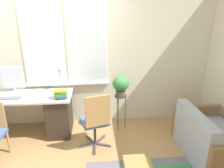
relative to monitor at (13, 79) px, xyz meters
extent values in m
plane|color=tan|center=(0.72, -0.55, -1.01)|extent=(14.00, 14.00, 0.00)
cube|color=beige|center=(0.72, 0.21, 0.34)|extent=(9.00, 0.06, 2.70)
cube|color=white|center=(0.56, 0.17, 0.58)|extent=(0.74, 0.02, 1.55)
cube|color=white|center=(0.56, 0.16, 0.58)|extent=(0.67, 0.01, 1.48)
cube|color=white|center=(1.34, 0.17, 0.58)|extent=(0.74, 0.02, 1.55)
cube|color=white|center=(1.34, 0.16, 0.58)|extent=(0.67, 0.01, 1.48)
cube|color=white|center=(0.95, 0.17, -0.18)|extent=(1.57, 0.11, 0.04)
cube|color=#B2B7BC|center=(-0.04, -0.21, -0.27)|extent=(2.17, 0.67, 0.03)
cube|color=#33281E|center=(0.80, -0.21, -0.65)|extent=(0.40, 0.59, 0.73)
cylinder|color=silver|center=(0.00, 0.00, -0.24)|extent=(0.16, 0.16, 0.02)
cylinder|color=silver|center=(0.00, 0.00, -0.20)|extent=(0.04, 0.04, 0.07)
cube|color=silver|center=(0.00, 0.00, 0.03)|extent=(0.39, 0.02, 0.40)
cube|color=silver|center=(0.00, -0.01, 0.03)|extent=(0.37, 0.01, 0.38)
cube|color=slate|center=(0.04, -0.32, -0.24)|extent=(0.34, 0.12, 0.02)
ellipsoid|color=silver|center=(0.28, -0.34, -0.23)|extent=(0.04, 0.07, 0.04)
cylinder|color=#ADADB2|center=(0.83, -0.02, -0.24)|extent=(0.16, 0.16, 0.01)
cylinder|color=#ADADB2|center=(0.83, -0.02, -0.05)|extent=(0.02, 0.02, 0.38)
ellipsoid|color=#ADADB2|center=(0.83, -0.02, 0.16)|extent=(0.09, 0.09, 0.06)
cube|color=orange|center=(0.90, -0.38, -0.24)|extent=(0.22, 0.13, 0.03)
cube|color=#2851B2|center=(0.90, -0.39, -0.21)|extent=(0.19, 0.19, 0.03)
cube|color=green|center=(0.88, -0.38, -0.18)|extent=(0.22, 0.18, 0.03)
cube|color=green|center=(0.89, -0.39, -0.15)|extent=(0.21, 0.13, 0.04)
cube|color=orange|center=(0.88, -0.37, -0.11)|extent=(0.22, 0.17, 0.03)
cylinder|color=#B2844C|center=(0.08, -0.74, -0.80)|extent=(0.04, 0.04, 0.41)
cube|color=#47474C|center=(1.30, -0.69, -0.99)|extent=(0.28, 0.11, 0.03)
cube|color=#47474C|center=(1.43, -0.80, -0.99)|extent=(0.05, 0.28, 0.03)
cube|color=#47474C|center=(1.57, -0.71, -0.99)|extent=(0.27, 0.13, 0.03)
cube|color=#47474C|center=(1.53, -0.55, -0.99)|extent=(0.20, 0.24, 0.03)
cube|color=#47474C|center=(1.36, -0.54, -0.99)|extent=(0.18, 0.25, 0.03)
cylinder|color=#333338|center=(1.44, -0.66, -0.78)|extent=(0.04, 0.04, 0.40)
cube|color=#4C6699|center=(1.44, -0.66, -0.55)|extent=(0.50, 0.49, 0.06)
cube|color=#B2844C|center=(1.49, -0.86, -0.28)|extent=(0.38, 0.14, 0.49)
cube|color=#9EA8B2|center=(3.24, -1.10, -0.81)|extent=(0.82, 1.04, 0.40)
cube|color=#9EA8B2|center=(2.91, -1.10, -0.43)|extent=(0.16, 1.04, 0.36)
cube|color=olive|center=(3.24, -0.54, -0.71)|extent=(0.82, 0.09, 0.60)
cylinder|color=#333338|center=(1.93, -0.17, -0.33)|extent=(0.23, 0.23, 0.02)
cylinder|color=#333338|center=(2.02, -0.17, -0.68)|extent=(0.01, 0.01, 0.67)
cylinder|color=#333338|center=(1.88, -0.09, -0.68)|extent=(0.01, 0.01, 0.67)
cylinder|color=#333338|center=(1.88, -0.25, -0.68)|extent=(0.01, 0.01, 0.67)
cylinder|color=#514C47|center=(1.93, -0.17, -0.27)|extent=(0.18, 0.18, 0.10)
ellipsoid|color=#388442|center=(1.93, -0.17, -0.09)|extent=(0.30, 0.30, 0.27)
cube|color=#388E4C|center=(2.08, -1.28, -1.00)|extent=(1.54, 0.07, 0.00)
cube|color=olive|center=(1.95, -1.60, -0.62)|extent=(0.33, 0.28, 0.02)
camera|label=1|loc=(1.47, -3.54, 1.10)|focal=32.00mm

